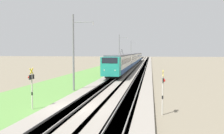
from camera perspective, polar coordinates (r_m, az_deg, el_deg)
ground_plane at (r=17.57m, az=-10.31°, el=-11.45°), size 400.00×400.00×0.00m
ballast_main at (r=66.28m, az=4.90°, el=0.07°), size 240.00×4.40×0.30m
ballast_adjacent at (r=66.04m, az=8.39°, el=0.03°), size 240.00×4.40×0.30m
track_main at (r=66.28m, az=4.90°, el=0.08°), size 240.00×1.57×0.45m
track_adjacent at (r=66.04m, az=8.39°, el=0.03°), size 240.00×1.57×0.45m
grass_verge at (r=67.04m, az=0.04°, el=0.05°), size 240.00×9.55×0.12m
passenger_train at (r=72.65m, az=5.38°, el=2.22°), size 81.38×2.97×5.20m
crossing_signal_near at (r=18.32m, az=-20.26°, el=-4.37°), size 0.70×0.23×3.40m
crossing_signal_far at (r=16.45m, az=13.16°, el=-5.35°), size 0.70×0.23×3.31m
catenary_mast_near at (r=25.76m, az=-9.94°, el=3.85°), size 0.22×2.56×8.96m
catenary_mast_mid at (r=62.16m, az=1.93°, el=4.24°), size 0.22×2.56×9.58m
catenary_mast_far at (r=99.25m, az=4.99°, el=4.16°), size 0.22×2.56×9.68m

